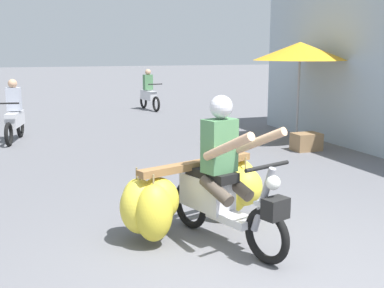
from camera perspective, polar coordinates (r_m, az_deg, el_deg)
ground_plane at (r=4.45m, az=9.46°, el=-16.14°), size 120.00×120.00×0.00m
motorbike_main_loaded at (r=5.28m, az=0.75°, el=-5.75°), size 1.86×1.80×1.58m
motorbike_distant_ahead_left at (r=16.67m, az=-5.20°, el=6.04°), size 0.52×1.62×1.40m
motorbike_distant_far_ahead at (r=11.52m, az=-20.43°, el=3.14°), size 0.60×1.60×1.40m
market_umbrella_near_shop at (r=10.75m, az=12.78°, el=10.75°), size 2.03×2.03×2.21m
produce_crate at (r=10.09m, az=13.49°, el=0.26°), size 0.56×0.40×0.36m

